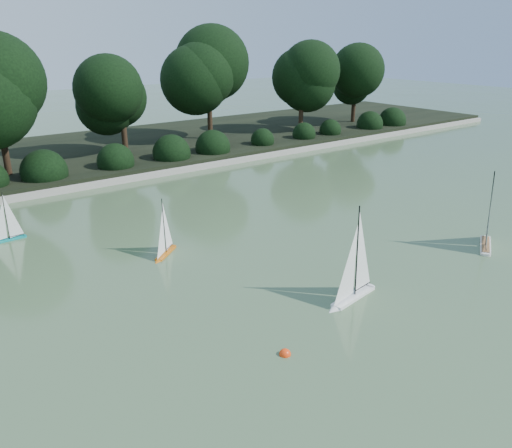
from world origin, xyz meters
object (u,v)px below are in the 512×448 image
Objects in this scene: sailboat_teal at (4,233)px; sailboat_orange at (164,246)px; sailboat_white_b at (487,233)px; race_buoy at (285,354)px; sailboat_white_a at (351,286)px.

sailboat_orange is at bearing -48.58° from sailboat_teal.
sailboat_white_b is 10.38× the size of race_buoy.
sailboat_teal is at bearing 131.42° from sailboat_orange.
race_buoy is at bearing -164.40° from sailboat_white_a.
sailboat_white_b is (4.17, -0.08, -0.00)m from sailboat_white_a.
sailboat_orange is 7.41× the size of race_buoy.
sailboat_white_a is 2.00m from race_buoy.
sailboat_orange is at bearing 86.90° from race_buoy.
sailboat_white_b is at bearing -37.97° from sailboat_teal.
sailboat_teal is 6.93× the size of race_buoy.
sailboat_orange is 3.73m from sailboat_teal.
race_buoy is at bearing -72.08° from sailboat_teal.
sailboat_teal is 7.30m from race_buoy.
sailboat_white_a is at bearing -57.08° from sailboat_teal.
sailboat_white_a is at bearing 15.60° from race_buoy.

